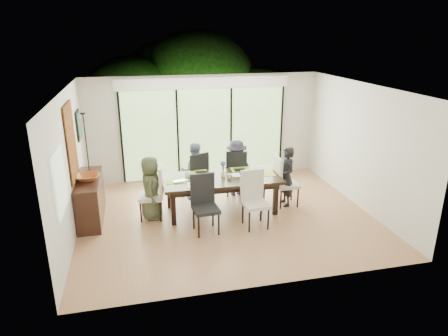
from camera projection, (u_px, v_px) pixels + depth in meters
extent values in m
cube|color=#91583A|center=(227.00, 216.00, 8.46)|extent=(6.00, 5.00, 0.01)
cube|color=white|center=(227.00, 87.00, 7.58)|extent=(6.00, 5.00, 0.01)
cube|color=beige|center=(204.00, 128.00, 10.33)|extent=(6.00, 0.02, 2.70)
cube|color=white|center=(267.00, 206.00, 5.71)|extent=(6.00, 0.02, 2.70)
cube|color=beige|center=(69.00, 166.00, 7.38)|extent=(0.02, 5.00, 2.70)
cube|color=silver|center=(361.00, 146.00, 8.66)|extent=(0.02, 5.00, 2.70)
cube|color=#598C3F|center=(205.00, 134.00, 10.34)|extent=(4.20, 0.02, 2.30)
cube|color=white|center=(204.00, 83.00, 9.91)|extent=(4.40, 0.06, 0.28)
cube|color=black|center=(121.00, 138.00, 9.88)|extent=(0.05, 0.04, 2.30)
cube|color=black|center=(178.00, 135.00, 10.18)|extent=(0.05, 0.04, 2.30)
cube|color=black|center=(231.00, 132.00, 10.48)|extent=(0.05, 0.04, 2.30)
cube|color=black|center=(281.00, 129.00, 10.78)|extent=(0.05, 0.04, 2.30)
cube|color=#8CAD7F|center=(60.00, 181.00, 6.23)|extent=(0.02, 0.90, 1.00)
cube|color=brown|center=(200.00, 168.00, 11.61)|extent=(6.00, 1.80, 0.10)
cube|color=#4F3421|center=(195.00, 141.00, 12.15)|extent=(6.00, 0.08, 0.06)
sphere|color=#14380F|center=(132.00, 108.00, 12.39)|extent=(3.20, 3.20, 3.20)
sphere|color=#14380F|center=(198.00, 92.00, 13.30)|extent=(4.00, 4.00, 4.00)
sphere|color=#14380F|center=(257.00, 110.00, 13.12)|extent=(2.80, 2.80, 2.80)
sphere|color=#14380F|center=(166.00, 95.00, 13.79)|extent=(3.60, 3.60, 3.60)
cube|color=black|center=(221.00, 179.00, 8.48)|extent=(2.49, 1.14, 0.06)
cube|color=black|center=(221.00, 183.00, 8.51)|extent=(2.28, 0.93, 0.10)
cube|color=black|center=(173.00, 208.00, 7.98)|extent=(0.09, 0.09, 0.72)
cube|color=black|center=(275.00, 199.00, 8.44)|extent=(0.09, 0.09, 0.72)
cube|color=black|center=(169.00, 192.00, 8.77)|extent=(0.09, 0.09, 0.72)
cube|color=black|center=(263.00, 184.00, 9.23)|extent=(0.09, 0.09, 0.72)
imported|color=#454E34|center=(151.00, 188.00, 8.19)|extent=(0.48, 0.67, 1.34)
imported|color=black|center=(286.00, 177.00, 8.82)|extent=(0.42, 0.64, 1.34)
imported|color=#768CAB|center=(194.00, 171.00, 9.17)|extent=(0.66, 0.45, 1.34)
imported|color=#282132|center=(236.00, 168.00, 9.38)|extent=(0.65, 0.43, 1.34)
cube|color=#8BBE43|center=(177.00, 181.00, 8.26)|extent=(0.46, 0.33, 0.01)
cube|color=#A6B942|center=(264.00, 174.00, 8.67)|extent=(0.46, 0.33, 0.01)
cube|color=#86A53B|center=(197.00, 173.00, 8.74)|extent=(0.46, 0.33, 0.01)
cube|color=olive|center=(241.00, 169.00, 8.95)|extent=(0.46, 0.33, 0.01)
cube|color=white|center=(198.00, 184.00, 8.07)|extent=(0.46, 0.33, 0.01)
cube|color=black|center=(202.00, 173.00, 8.71)|extent=(0.27, 0.19, 0.01)
cube|color=black|center=(240.00, 170.00, 8.89)|extent=(0.25, 0.18, 0.01)
cube|color=white|center=(254.00, 175.00, 8.57)|extent=(0.31, 0.23, 0.00)
cube|color=white|center=(198.00, 184.00, 8.07)|extent=(0.27, 0.27, 0.02)
cube|color=orange|center=(198.00, 183.00, 8.06)|extent=(0.21, 0.21, 0.01)
cylinder|color=silver|center=(223.00, 174.00, 8.50)|extent=(0.08, 0.08, 0.12)
cylinder|color=#337226|center=(223.00, 168.00, 8.46)|extent=(0.04, 0.04, 0.17)
sphere|color=#5448B6|center=(223.00, 163.00, 8.43)|extent=(0.11, 0.11, 0.11)
imported|color=silver|center=(182.00, 182.00, 8.19)|extent=(0.39, 0.30, 0.03)
imported|color=white|center=(187.00, 175.00, 8.44)|extent=(0.18, 0.18, 0.10)
imported|color=white|center=(229.00, 176.00, 8.39)|extent=(0.15, 0.15, 0.10)
imported|color=white|center=(256.00, 171.00, 8.71)|extent=(0.14, 0.14, 0.10)
imported|color=white|center=(232.00, 175.00, 8.56)|extent=(0.20, 0.26, 0.02)
cube|color=black|center=(91.00, 199.00, 8.22)|extent=(0.45, 1.59, 0.89)
imported|color=brown|center=(87.00, 177.00, 7.96)|extent=(0.47, 0.47, 0.12)
cylinder|color=black|center=(90.00, 172.00, 8.39)|extent=(0.10, 0.10, 0.04)
cylinder|color=black|center=(86.00, 143.00, 8.19)|extent=(0.02, 0.02, 1.24)
cylinder|color=black|center=(83.00, 113.00, 7.99)|extent=(0.10, 0.10, 0.03)
cylinder|color=silver|center=(82.00, 110.00, 7.97)|extent=(0.04, 0.04, 0.10)
cube|color=#9B4616|center=(71.00, 142.00, 7.64)|extent=(0.02, 1.00, 1.50)
cube|color=black|center=(79.00, 125.00, 8.82)|extent=(0.03, 0.55, 0.65)
cube|color=#164946|center=(80.00, 125.00, 8.82)|extent=(0.01, 0.45, 0.55)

